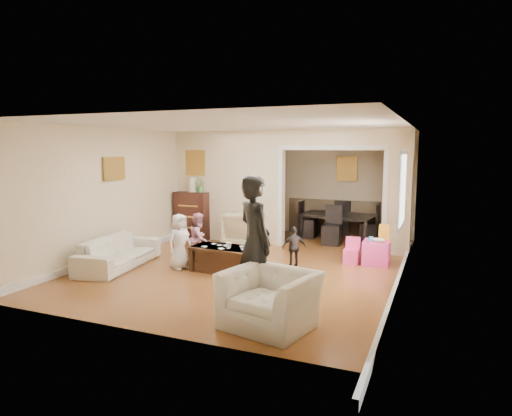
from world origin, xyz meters
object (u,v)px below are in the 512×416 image
at_px(table_lamp, 193,184).
at_px(coffee_cup, 229,245).
at_px(armchair_front, 270,299).
at_px(armchair_back, 245,229).
at_px(play_table, 376,253).
at_px(dining_table, 338,227).
at_px(child_kneel_b, 199,238).
at_px(coffee_table, 225,259).
at_px(sofa, 119,252).
at_px(cyan_cup, 371,239).
at_px(child_kneel_a, 180,241).
at_px(dresser, 193,215).
at_px(adult_person, 255,241).
at_px(child_toddler, 294,247).

distance_m(table_lamp, coffee_cup, 3.32).
relative_size(armchair_front, coffee_cup, 10.29).
xyz_separation_m(armchair_back, play_table, (2.99, -0.59, -0.16)).
xyz_separation_m(dining_table, child_kneel_b, (-1.95, -3.31, 0.18)).
distance_m(armchair_front, dining_table, 5.67).
relative_size(coffee_table, play_table, 2.50).
distance_m(sofa, cyan_cup, 4.74).
relative_size(sofa, dining_table, 1.09).
bearing_deg(sofa, armchair_front, -121.86).
bearing_deg(armchair_front, play_table, 89.70).
bearing_deg(table_lamp, play_table, -10.39).
height_order(armchair_back, armchair_front, armchair_back).
bearing_deg(armchair_back, play_table, 168.59).
xyz_separation_m(armchair_front, cyan_cup, (0.71, 3.53, 0.16)).
distance_m(coffee_table, child_kneel_a, 0.91).
bearing_deg(dresser, armchair_front, -50.21).
distance_m(adult_person, child_kneel_a, 2.43).
xyz_separation_m(armchair_front, play_table, (0.81, 3.58, -0.12)).
relative_size(sofa, table_lamp, 5.34).
relative_size(sofa, play_table, 4.01).
xyz_separation_m(sofa, child_kneel_b, (1.27, 0.78, 0.21)).
bearing_deg(coffee_table, child_toddler, 35.54).
height_order(armchair_back, child_kneel_a, child_kneel_a).
bearing_deg(child_kneel_b, sofa, 109.99).
bearing_deg(play_table, child_kneel_b, -158.57).
relative_size(armchair_back, dining_table, 0.48).
bearing_deg(table_lamp, coffee_table, -49.14).
bearing_deg(child_toddler, child_kneel_a, -6.12).
height_order(armchair_back, dining_table, armchair_back).
distance_m(dining_table, child_toddler, 2.87).
bearing_deg(child_kneel_b, table_lamp, 21.57).
bearing_deg(coffee_cup, dresser, 131.63).
xyz_separation_m(armchair_back, coffee_table, (0.56, -2.12, -0.16)).
xyz_separation_m(coffee_table, child_kneel_a, (-0.85, -0.15, 0.28)).
distance_m(armchair_back, coffee_cup, 2.27).
distance_m(coffee_cup, cyan_cup, 2.71).
relative_size(table_lamp, play_table, 0.75).
bearing_deg(sofa, dining_table, -46.54).
bearing_deg(dining_table, child_kneel_b, -112.22).
bearing_deg(child_kneel_a, coffee_cup, -65.46).
bearing_deg(coffee_cup, dining_table, 72.55).
bearing_deg(cyan_cup, coffee_table, -147.64).
bearing_deg(dining_table, armchair_back, -132.17).
bearing_deg(child_kneel_a, coffee_table, -61.46).
xyz_separation_m(coffee_cup, adult_person, (1.07, -1.38, 0.42)).
bearing_deg(child_kneel_a, play_table, -44.38).
xyz_separation_m(coffee_table, coffee_cup, (0.10, -0.05, 0.27)).
bearing_deg(adult_person, cyan_cup, -71.36).
height_order(armchair_front, adult_person, adult_person).
bearing_deg(dining_table, coffee_table, -100.82).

